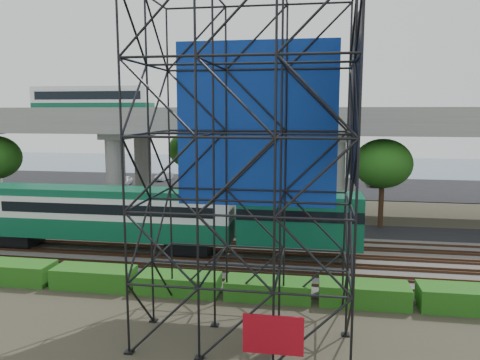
# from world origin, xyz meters

# --- Properties ---
(ground) EXTENTS (140.00, 140.00, 0.00)m
(ground) POSITION_xyz_m (0.00, 0.00, 0.00)
(ground) COLOR #474233
(ground) RESTS_ON ground
(ballast_bed) EXTENTS (90.00, 12.00, 0.20)m
(ballast_bed) POSITION_xyz_m (0.00, 2.00, 0.10)
(ballast_bed) COLOR slate
(ballast_bed) RESTS_ON ground
(service_road) EXTENTS (90.00, 5.00, 0.08)m
(service_road) POSITION_xyz_m (0.00, 10.50, 0.04)
(service_road) COLOR black
(service_road) RESTS_ON ground
(parking_lot) EXTENTS (90.00, 18.00, 0.08)m
(parking_lot) POSITION_xyz_m (0.00, 34.00, 0.04)
(parking_lot) COLOR black
(parking_lot) RESTS_ON ground
(harbor_water) EXTENTS (140.00, 40.00, 0.03)m
(harbor_water) POSITION_xyz_m (0.00, 56.00, 0.01)
(harbor_water) COLOR #445C71
(harbor_water) RESTS_ON ground
(rail_tracks) EXTENTS (90.00, 9.52, 0.16)m
(rail_tracks) POSITION_xyz_m (0.00, 2.00, 0.28)
(rail_tracks) COLOR #472D1E
(rail_tracks) RESTS_ON ballast_bed
(commuter_train) EXTENTS (29.30, 3.06, 4.30)m
(commuter_train) POSITION_xyz_m (-4.46, 2.00, 2.88)
(commuter_train) COLOR black
(commuter_train) RESTS_ON rail_tracks
(overpass) EXTENTS (80.00, 12.00, 12.40)m
(overpass) POSITION_xyz_m (-1.00, 16.00, 8.21)
(overpass) COLOR #9E9B93
(overpass) RESTS_ON ground
(scaffold_tower) EXTENTS (9.36, 6.36, 15.00)m
(scaffold_tower) POSITION_xyz_m (5.38, -7.98, 7.47)
(scaffold_tower) COLOR black
(scaffold_tower) RESTS_ON ground
(hedge_strip) EXTENTS (34.60, 1.80, 1.20)m
(hedge_strip) POSITION_xyz_m (1.01, -4.30, 0.56)
(hedge_strip) COLOR #175112
(hedge_strip) RESTS_ON ground
(trees) EXTENTS (40.94, 16.94, 7.69)m
(trees) POSITION_xyz_m (-4.67, 16.17, 5.57)
(trees) COLOR #382314
(trees) RESTS_ON ground
(suv) EXTENTS (4.93, 3.15, 1.27)m
(suv) POSITION_xyz_m (-19.06, 10.04, 0.71)
(suv) COLOR black
(suv) RESTS_ON service_road
(parked_cars) EXTENTS (35.63, 9.73, 1.32)m
(parked_cars) POSITION_xyz_m (1.67, 33.91, 0.70)
(parked_cars) COLOR silver
(parked_cars) RESTS_ON parking_lot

